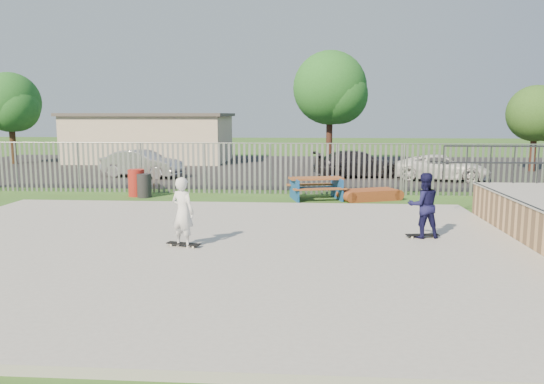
# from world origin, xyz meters

# --- Properties ---
(ground) EXTENTS (120.00, 120.00, 0.00)m
(ground) POSITION_xyz_m (0.00, 0.00, 0.00)
(ground) COLOR #355B1F
(ground) RESTS_ON ground
(concrete_slab) EXTENTS (15.00, 12.00, 0.15)m
(concrete_slab) POSITION_xyz_m (0.00, 0.00, 0.07)
(concrete_slab) COLOR #979792
(concrete_slab) RESTS_ON ground
(fence) EXTENTS (26.04, 16.02, 2.00)m
(fence) POSITION_xyz_m (1.00, 4.59, 1.00)
(fence) COLOR gray
(fence) RESTS_ON ground
(picnic_table) EXTENTS (2.25, 1.99, 0.82)m
(picnic_table) POSITION_xyz_m (2.79, 7.73, 0.42)
(picnic_table) COLOR brown
(picnic_table) RESTS_ON ground
(funbox) EXTENTS (2.14, 1.60, 0.38)m
(funbox) POSITION_xyz_m (4.78, 7.75, 0.19)
(funbox) COLOR brown
(funbox) RESTS_ON ground
(trash_bin_red) EXTENTS (0.62, 0.62, 1.04)m
(trash_bin_red) POSITION_xyz_m (-4.08, 8.01, 0.52)
(trash_bin_red) COLOR maroon
(trash_bin_red) RESTS_ON ground
(trash_bin_grey) EXTENTS (0.54, 0.54, 0.90)m
(trash_bin_grey) POSITION_xyz_m (-3.70, 7.75, 0.45)
(trash_bin_grey) COLOR black
(trash_bin_grey) RESTS_ON ground
(parking_lot) EXTENTS (40.00, 18.00, 0.02)m
(parking_lot) POSITION_xyz_m (0.00, 19.00, 0.01)
(parking_lot) COLOR black
(parking_lot) RESTS_ON ground
(car_silver) EXTENTS (4.32, 2.41, 1.35)m
(car_silver) POSITION_xyz_m (-5.76, 14.02, 0.69)
(car_silver) COLOR #B9B8BE
(car_silver) RESTS_ON parking_lot
(car_dark) EXTENTS (4.78, 2.64, 1.31)m
(car_dark) POSITION_xyz_m (5.00, 14.85, 0.68)
(car_dark) COLOR black
(car_dark) RESTS_ON parking_lot
(car_white) EXTENTS (4.64, 2.84, 1.20)m
(car_white) POSITION_xyz_m (8.84, 13.81, 0.62)
(car_white) COLOR white
(car_white) RESTS_ON parking_lot
(building) EXTENTS (10.40, 6.40, 3.20)m
(building) POSITION_xyz_m (-8.00, 23.00, 1.61)
(building) COLOR beige
(building) RESTS_ON ground
(tree_left) EXTENTS (3.71, 3.71, 5.73)m
(tree_left) POSITION_xyz_m (-16.18, 20.55, 3.85)
(tree_left) COLOR #3D2A18
(tree_left) RESTS_ON ground
(tree_mid) EXTENTS (4.56, 4.56, 7.03)m
(tree_mid) POSITION_xyz_m (3.76, 21.78, 4.73)
(tree_mid) COLOR #3D2118
(tree_mid) RESTS_ON ground
(tree_right) EXTENTS (3.05, 3.05, 4.70)m
(tree_right) POSITION_xyz_m (14.78, 18.30, 3.16)
(tree_right) COLOR #402219
(tree_right) RESTS_ON ground
(skateboard_a) EXTENTS (0.82, 0.32, 0.08)m
(skateboard_a) POSITION_xyz_m (5.31, 1.11, 0.19)
(skateboard_a) COLOR black
(skateboard_a) RESTS_ON concrete_slab
(skateboard_b) EXTENTS (0.82, 0.40, 0.08)m
(skateboard_b) POSITION_xyz_m (-0.28, -0.19, 0.19)
(skateboard_b) COLOR black
(skateboard_b) RESTS_ON concrete_slab
(skater_navy) EXTENTS (0.85, 0.71, 1.59)m
(skater_navy) POSITION_xyz_m (5.31, 1.11, 0.94)
(skater_navy) COLOR #13123A
(skater_navy) RESTS_ON concrete_slab
(skater_white) EXTENTS (0.68, 0.59, 1.59)m
(skater_white) POSITION_xyz_m (-0.28, -0.19, 0.94)
(skater_white) COLOR white
(skater_white) RESTS_ON concrete_slab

